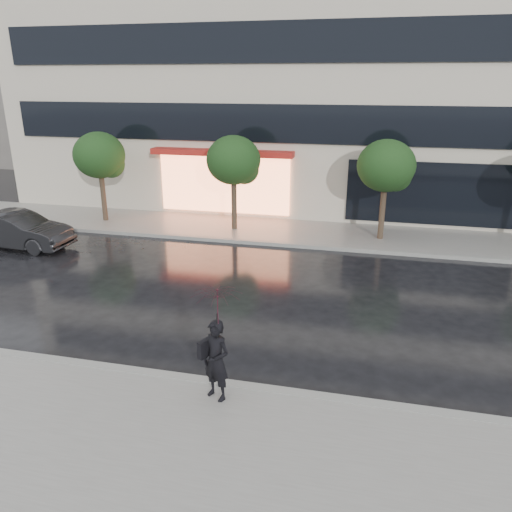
% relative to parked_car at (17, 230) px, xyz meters
% --- Properties ---
extents(ground, '(120.00, 120.00, 0.00)m').
position_rel_parked_car_xyz_m(ground, '(10.43, -6.04, -0.69)').
color(ground, black).
rests_on(ground, ground).
extents(sidewalk_near, '(60.00, 4.50, 0.12)m').
position_rel_parked_car_xyz_m(sidewalk_near, '(10.43, -9.29, -0.63)').
color(sidewalk_near, slate).
rests_on(sidewalk_near, ground).
extents(sidewalk_far, '(60.00, 3.50, 0.12)m').
position_rel_parked_car_xyz_m(sidewalk_far, '(10.43, 4.21, -0.63)').
color(sidewalk_far, slate).
rests_on(sidewalk_far, ground).
extents(curb_near, '(60.00, 0.25, 0.14)m').
position_rel_parked_car_xyz_m(curb_near, '(10.43, -7.04, -0.62)').
color(curb_near, gray).
rests_on(curb_near, ground).
extents(curb_far, '(60.00, 0.25, 0.14)m').
position_rel_parked_car_xyz_m(curb_far, '(10.43, 2.46, -0.62)').
color(curb_far, gray).
rests_on(curb_far, ground).
extents(office_building, '(30.00, 12.76, 18.00)m').
position_rel_parked_car_xyz_m(office_building, '(10.43, 11.93, 8.32)').
color(office_building, '#B9AF9C').
rests_on(office_building, ground).
extents(tree_far_west, '(2.20, 2.20, 3.99)m').
position_rel_parked_car_xyz_m(tree_far_west, '(1.49, 3.99, 2.24)').
color(tree_far_west, '#33261C').
rests_on(tree_far_west, ground).
extents(tree_mid_west, '(2.20, 2.20, 3.99)m').
position_rel_parked_car_xyz_m(tree_mid_west, '(7.49, 3.99, 2.24)').
color(tree_mid_west, '#33261C').
rests_on(tree_mid_west, ground).
extents(tree_mid_east, '(2.20, 2.20, 3.99)m').
position_rel_parked_car_xyz_m(tree_mid_east, '(13.49, 3.99, 2.24)').
color(tree_mid_east, '#33261C').
rests_on(tree_mid_east, ground).
extents(parked_car, '(4.22, 1.61, 1.37)m').
position_rel_parked_car_xyz_m(parked_car, '(0.00, 0.00, 0.00)').
color(parked_car, black).
rests_on(parked_car, ground).
extents(pedestrian_with_umbrella, '(1.28, 1.29, 2.39)m').
position_rel_parked_car_xyz_m(pedestrian_with_umbrella, '(10.31, -7.55, 1.01)').
color(pedestrian_with_umbrella, black).
rests_on(pedestrian_with_umbrella, sidewalk_near).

